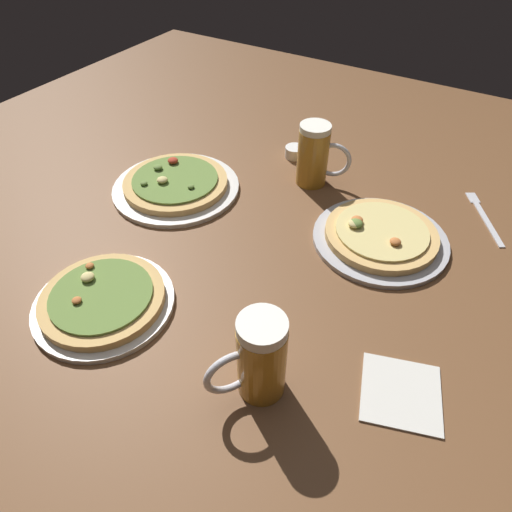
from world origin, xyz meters
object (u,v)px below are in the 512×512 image
Objects in this scene: beer_mug_dark at (315,155)px; beer_mug_amber at (259,358)px; pizza_plate_far at (380,236)px; pizza_plate_side at (176,184)px; ramekin_sauce at (295,152)px; napkin_folded at (401,392)px; pizza_plate_near at (103,300)px; fork_left at (484,216)px.

beer_mug_dark is 0.65m from beer_mug_amber.
pizza_plate_far reaches higher than pizza_plate_side.
ramekin_sauce is at bearing 58.50° from pizza_plate_side.
ramekin_sauce is at bearing 146.03° from pizza_plate_far.
pizza_plate_far is 0.40m from napkin_folded.
ramekin_sauce is at bearing 131.04° from napkin_folded.
pizza_plate_near is at bearing -94.69° from ramekin_sauce.
ramekin_sauce is (0.06, 0.71, -0.00)m from pizza_plate_near.
beer_mug_amber reaches higher than pizza_plate_far.
pizza_plate_side is at bearing -143.23° from beer_mug_dark.
beer_mug_dark is at bearing 75.33° from pizza_plate_near.
pizza_plate_far is 1.86× the size of beer_mug_dark.
pizza_plate_far reaches higher than napkin_folded.
pizza_plate_far is (0.40, 0.48, -0.00)m from pizza_plate_near.
beer_mug_amber is at bearing -66.84° from ramekin_sauce.
beer_mug_dark reaches higher than pizza_plate_near.
pizza_plate_far is at bearing 8.43° from pizza_plate_side.
pizza_plate_near is at bearing -71.42° from pizza_plate_side.
beer_mug_dark is (0.16, 0.62, 0.07)m from pizza_plate_near.
ramekin_sauce is (-0.30, 0.71, -0.07)m from beer_mug_amber.
fork_left is (0.43, 0.08, -0.08)m from beer_mug_dark.
beer_mug_amber is at bearing 0.72° from pizza_plate_near.
beer_mug_amber is 0.74m from fork_left.
pizza_plate_side is at bearing 108.58° from pizza_plate_near.
pizza_plate_near is 0.84× the size of pizza_plate_side.
beer_mug_dark is 3.00× the size of ramekin_sauce.
beer_mug_amber is 0.26m from napkin_folded.
pizza_plate_far is 5.58× the size of ramekin_sauce.
pizza_plate_side is at bearing 158.47° from napkin_folded.
fork_left is (0.02, 0.58, -0.00)m from napkin_folded.
pizza_plate_near is 1.64× the size of beer_mug_amber.
pizza_plate_near is 0.59m from napkin_folded.
pizza_plate_near is 1.43× the size of fork_left.
napkin_folded is at bearing -21.53° from pizza_plate_side.
beer_mug_amber is at bearing -108.75° from fork_left.
beer_mug_dark is (0.30, 0.22, 0.07)m from pizza_plate_side.
pizza_plate_near is 5.02× the size of ramekin_sauce.
napkin_folded is at bearing -48.96° from ramekin_sauce.
napkin_folded is 0.68× the size of fork_left.
beer_mug_dark is at bearing 129.49° from napkin_folded.
beer_mug_amber reaches higher than napkin_folded.
pizza_plate_side is 1.96× the size of beer_mug_amber.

